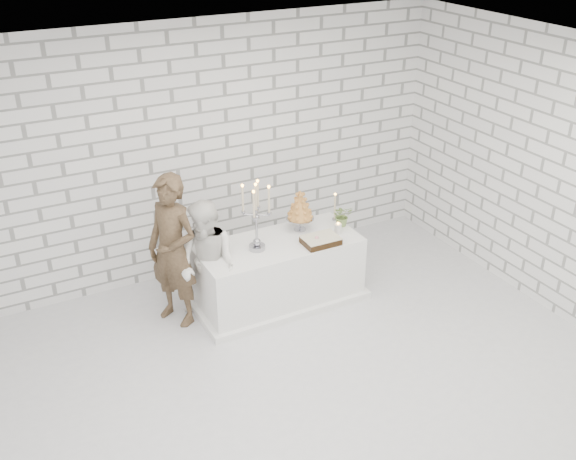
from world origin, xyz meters
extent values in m
cube|color=silver|center=(0.00, 0.00, 0.00)|extent=(6.00, 5.00, 0.01)
cube|color=white|center=(0.00, 0.00, 3.00)|extent=(6.00, 5.00, 0.01)
cube|color=white|center=(0.00, 2.50, 1.50)|extent=(6.00, 0.01, 3.00)
cube|color=white|center=(0.00, -2.50, 1.50)|extent=(6.00, 0.01, 3.00)
cube|color=white|center=(3.00, 0.00, 1.50)|extent=(0.01, 5.00, 3.00)
cube|color=white|center=(0.41, 1.38, 0.38)|extent=(1.80, 0.80, 0.75)
imported|color=#3B2C1E|center=(-0.73, 1.57, 0.84)|extent=(0.66, 0.74, 1.69)
imported|color=white|center=(-0.43, 1.36, 0.70)|extent=(0.79, 0.85, 1.41)
cube|color=black|center=(0.80, 1.14, 0.79)|extent=(0.39, 0.28, 0.08)
cylinder|color=white|center=(1.09, 1.26, 0.81)|extent=(0.09, 0.09, 0.12)
cylinder|color=beige|center=(1.24, 1.57, 0.91)|extent=(0.07, 0.07, 0.32)
imported|color=#5C8047|center=(1.24, 1.41, 0.87)|extent=(0.27, 0.24, 0.25)
camera|label=1|loc=(-2.45, -4.28, 4.17)|focal=41.09mm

